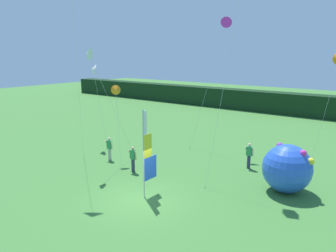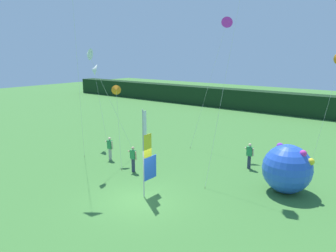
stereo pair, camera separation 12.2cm
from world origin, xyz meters
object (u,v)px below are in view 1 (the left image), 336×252
at_px(inflatable_balloon, 287,168).
at_px(kite_orange_delta_3, 116,90).
at_px(person_mid_field, 249,155).
at_px(kite_magenta_delta_5, 226,23).
at_px(person_far_left, 109,148).
at_px(kite_white_delta_0, 88,55).
at_px(kite_white_delta_6, 93,70).
at_px(banner_flag, 147,155).
at_px(person_near_banner, 133,159).

bearing_deg(inflatable_balloon, kite_orange_delta_3, -172.17).
distance_m(person_mid_field, inflatable_balloon, 3.85).
distance_m(inflatable_balloon, kite_magenta_delta_5, 12.05).
distance_m(person_far_left, kite_orange_delta_3, 4.03).
relative_size(person_mid_field, kite_magenta_delta_5, 0.17).
bearing_deg(kite_magenta_delta_5, kite_orange_delta_3, -121.28).
bearing_deg(kite_white_delta_0, kite_white_delta_6, 137.50).
bearing_deg(kite_white_delta_6, person_mid_field, 9.45).
relative_size(banner_flag, inflatable_balloon, 1.76).
bearing_deg(inflatable_balloon, banner_flag, -139.13).
distance_m(kite_orange_delta_3, kite_white_delta_6, 4.73).
bearing_deg(person_far_left, banner_flag, -25.23).
relative_size(person_far_left, kite_white_delta_0, 0.21).
relative_size(person_mid_field, person_far_left, 1.03).
height_order(person_near_banner, kite_white_delta_0, kite_white_delta_0).
relative_size(kite_white_delta_0, kite_white_delta_6, 1.17).
xyz_separation_m(inflatable_balloon, kite_white_delta_0, (-11.34, -3.65, 5.91)).
height_order(kite_white_delta_0, kite_orange_delta_3, kite_white_delta_0).
distance_m(banner_flag, kite_white_delta_6, 11.73).
height_order(banner_flag, person_near_banner, banner_flag).
bearing_deg(person_far_left, kite_magenta_delta_5, 58.86).
distance_m(person_mid_field, kite_magenta_delta_5, 9.95).
distance_m(banner_flag, kite_white_delta_0, 7.70).
xyz_separation_m(person_far_left, kite_white_delta_0, (0.20, -1.58, 6.35)).
bearing_deg(kite_magenta_delta_5, person_far_left, -121.14).
distance_m(inflatable_balloon, kite_orange_delta_3, 11.90).
bearing_deg(kite_magenta_delta_5, person_mid_field, -41.70).
bearing_deg(kite_white_delta_0, person_far_left, 97.10).
xyz_separation_m(person_near_banner, kite_white_delta_6, (-6.89, 2.96, 5.16)).
bearing_deg(person_far_left, inflatable_balloon, 10.14).
relative_size(person_far_left, kite_magenta_delta_5, 0.16).
bearing_deg(person_far_left, kite_orange_delta_3, 60.93).
distance_m(person_mid_field, kite_white_delta_0, 11.93).
bearing_deg(person_far_left, person_mid_field, 26.97).
bearing_deg(kite_orange_delta_3, kite_white_delta_0, -92.45).
distance_m(person_far_left, kite_magenta_delta_5, 12.41).
bearing_deg(person_mid_field, person_far_left, -153.03).
distance_m(person_far_left, kite_white_delta_6, 6.88).
xyz_separation_m(kite_white_delta_0, kite_white_delta_6, (-4.16, 3.81, -1.19)).
distance_m(kite_magenta_delta_5, kite_white_delta_6, 10.73).
height_order(person_far_left, kite_magenta_delta_5, kite_magenta_delta_5).
bearing_deg(person_mid_field, person_near_banner, -137.65).
height_order(banner_flag, person_far_left, banner_flag).
height_order(banner_flag, kite_orange_delta_3, kite_orange_delta_3).
relative_size(banner_flag, kite_magenta_delta_5, 0.47).
bearing_deg(kite_white_delta_0, kite_orange_delta_3, 87.55).
bearing_deg(kite_orange_delta_3, person_near_banner, -25.28).
bearing_deg(inflatable_balloon, person_far_left, -169.86).
xyz_separation_m(inflatable_balloon, kite_orange_delta_3, (-11.25, -1.55, 3.53)).
bearing_deg(person_mid_field, kite_orange_delta_3, -155.14).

